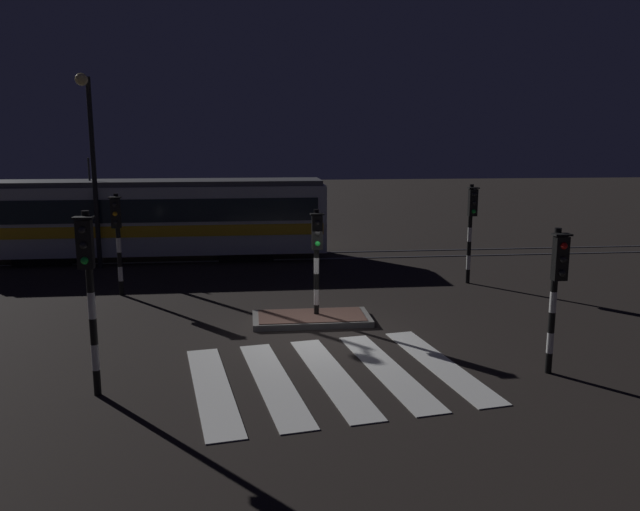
{
  "coord_description": "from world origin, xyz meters",
  "views": [
    {
      "loc": [
        -1.63,
        -14.88,
        4.9
      ],
      "look_at": [
        0.46,
        3.56,
        1.4
      ],
      "focal_mm": 34.92,
      "sensor_mm": 36.0,
      "label": 1
    }
  ],
  "objects_px": {
    "traffic_light_corner_near_right": "(557,280)",
    "traffic_light_corner_far_left": "(117,229)",
    "traffic_light_median_centre": "(317,249)",
    "tram": "(147,217)",
    "traffic_light_corner_near_left": "(88,277)",
    "traffic_light_corner_far_right": "(471,219)",
    "street_lamp_trackside_left": "(91,148)"
  },
  "relations": [
    {
      "from": "traffic_light_corner_near_left",
      "to": "tram",
      "type": "bearing_deg",
      "value": 94.66
    },
    {
      "from": "traffic_light_corner_far_left",
      "to": "traffic_light_corner_far_right",
      "type": "height_order",
      "value": "traffic_light_corner_far_right"
    },
    {
      "from": "traffic_light_median_centre",
      "to": "traffic_light_corner_far_right",
      "type": "height_order",
      "value": "traffic_light_corner_far_right"
    },
    {
      "from": "traffic_light_corner_near_left",
      "to": "traffic_light_corner_far_right",
      "type": "xyz_separation_m",
      "value": [
        10.41,
        8.39,
        -0.13
      ]
    },
    {
      "from": "traffic_light_corner_far_right",
      "to": "street_lamp_trackside_left",
      "type": "distance_m",
      "value": 13.95
    },
    {
      "from": "traffic_light_corner_near_right",
      "to": "tram",
      "type": "bearing_deg",
      "value": 126.75
    },
    {
      "from": "traffic_light_corner_near_left",
      "to": "tram",
      "type": "distance_m",
      "value": 14.09
    },
    {
      "from": "street_lamp_trackside_left",
      "to": "traffic_light_corner_near_right",
      "type": "bearing_deg",
      "value": -45.43
    },
    {
      "from": "traffic_light_median_centre",
      "to": "street_lamp_trackside_left",
      "type": "distance_m",
      "value": 11.11
    },
    {
      "from": "traffic_light_median_centre",
      "to": "traffic_light_corner_far_right",
      "type": "bearing_deg",
      "value": 34.17
    },
    {
      "from": "traffic_light_median_centre",
      "to": "tram",
      "type": "bearing_deg",
      "value": 121.94
    },
    {
      "from": "traffic_light_corner_far_right",
      "to": "traffic_light_median_centre",
      "type": "bearing_deg",
      "value": -145.83
    },
    {
      "from": "street_lamp_trackside_left",
      "to": "tram",
      "type": "height_order",
      "value": "street_lamp_trackside_left"
    },
    {
      "from": "traffic_light_corner_far_left",
      "to": "traffic_light_corner_near_left",
      "type": "xyz_separation_m",
      "value": [
        1.1,
        -8.0,
        0.24
      ]
    },
    {
      "from": "traffic_light_corner_near_left",
      "to": "street_lamp_trackside_left",
      "type": "xyz_separation_m",
      "value": [
        -2.77,
        12.31,
        2.17
      ]
    },
    {
      "from": "tram",
      "to": "traffic_light_corner_near_left",
      "type": "bearing_deg",
      "value": -85.34
    },
    {
      "from": "traffic_light_median_centre",
      "to": "traffic_light_corner_far_left",
      "type": "bearing_deg",
      "value": 149.55
    },
    {
      "from": "traffic_light_corner_far_left",
      "to": "traffic_light_corner_far_right",
      "type": "bearing_deg",
      "value": 1.92
    },
    {
      "from": "tram",
      "to": "traffic_light_corner_far_right",
      "type": "bearing_deg",
      "value": -26.03
    },
    {
      "from": "traffic_light_corner_near_right",
      "to": "traffic_light_corner_near_left",
      "type": "xyz_separation_m",
      "value": [
        -9.24,
        -0.12,
        0.32
      ]
    },
    {
      "from": "traffic_light_corner_near_left",
      "to": "traffic_light_median_centre",
      "type": "bearing_deg",
      "value": 43.69
    },
    {
      "from": "traffic_light_median_centre",
      "to": "traffic_light_corner_far_right",
      "type": "relative_size",
      "value": 0.9
    },
    {
      "from": "traffic_light_corner_far_left",
      "to": "traffic_light_corner_far_right",
      "type": "xyz_separation_m",
      "value": [
        11.51,
        0.39,
        0.11
      ]
    },
    {
      "from": "traffic_light_corner_far_left",
      "to": "traffic_light_corner_near_left",
      "type": "bearing_deg",
      "value": -82.17
    },
    {
      "from": "traffic_light_corner_far_right",
      "to": "street_lamp_trackside_left",
      "type": "relative_size",
      "value": 0.47
    },
    {
      "from": "traffic_light_corner_far_right",
      "to": "tram",
      "type": "bearing_deg",
      "value": 153.97
    },
    {
      "from": "street_lamp_trackside_left",
      "to": "tram",
      "type": "relative_size",
      "value": 0.49
    },
    {
      "from": "traffic_light_corner_far_right",
      "to": "traffic_light_corner_near_left",
      "type": "bearing_deg",
      "value": -141.16
    },
    {
      "from": "traffic_light_corner_near_right",
      "to": "traffic_light_corner_far_left",
      "type": "relative_size",
      "value": 0.96
    },
    {
      "from": "street_lamp_trackside_left",
      "to": "tram",
      "type": "xyz_separation_m",
      "value": [
        1.63,
        1.72,
        -2.8
      ]
    },
    {
      "from": "traffic_light_median_centre",
      "to": "street_lamp_trackside_left",
      "type": "relative_size",
      "value": 0.43
    },
    {
      "from": "traffic_light_median_centre",
      "to": "traffic_light_corner_near_right",
      "type": "bearing_deg",
      "value": -44.7
    }
  ]
}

